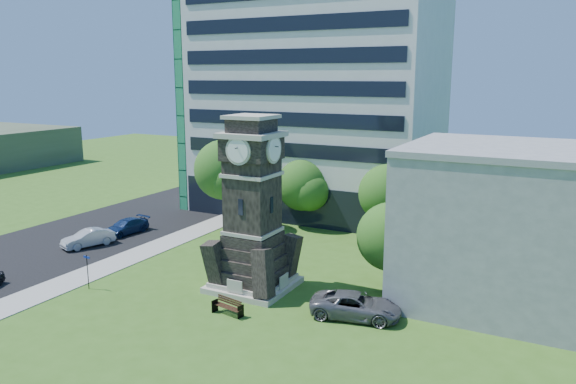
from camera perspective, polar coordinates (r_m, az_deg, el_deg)
The scene contains 15 objects.
ground at distance 40.66m, azimuth -8.67°, elevation -9.74°, with size 160.00×160.00×0.00m, color #345B1A.
sidewalk at distance 50.02m, azimuth -14.12°, elevation -5.79°, with size 3.00×70.00×0.06m, color gray.
street at distance 55.88m, azimuth -20.67°, elevation -4.37°, with size 14.00×80.00×0.02m, color black.
clock_tower at distance 39.02m, azimuth -3.61°, elevation -2.40°, with size 5.40×5.40×12.22m.
office_tall at distance 61.84m, azimuth 2.94°, elevation 11.21°, with size 26.20×15.11×28.60m.
office_low at distance 39.60m, azimuth 22.86°, elevation -3.23°, with size 15.20×12.20×10.40m.
car_street_mid at distance 52.62m, azimuth -19.64°, elevation -4.44°, with size 1.58×4.52×1.49m, color #9B9EA3.
car_street_north at distance 55.64m, azimuth -16.17°, elevation -3.40°, with size 1.95×4.80×1.39m, color navy.
car_east_lot at distance 35.83m, azimuth 6.91°, elevation -11.38°, with size 2.60×5.65×1.57m, color #55555A.
park_bench at distance 36.29m, azimuth -6.09°, elevation -11.43°, with size 2.07×0.55×1.07m.
street_sign at distance 42.19m, azimuth -19.71°, elevation -7.27°, with size 0.60×0.06×2.49m.
tree_nw at distance 54.55m, azimuth -6.42°, elevation 2.02°, with size 6.43×5.85×8.80m.
tree_nc at distance 55.53m, azimuth 1.54°, elevation 0.54°, with size 5.64×5.13×6.73m.
tree_ne at distance 51.27m, azimuth 10.17°, elevation -0.34°, with size 5.84×5.31×7.05m.
tree_east at distance 39.76m, azimuth 10.52°, elevation -4.71°, with size 5.31×4.83×6.25m.
Camera 1 is at (22.69, -30.31, 14.83)m, focal length 35.00 mm.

